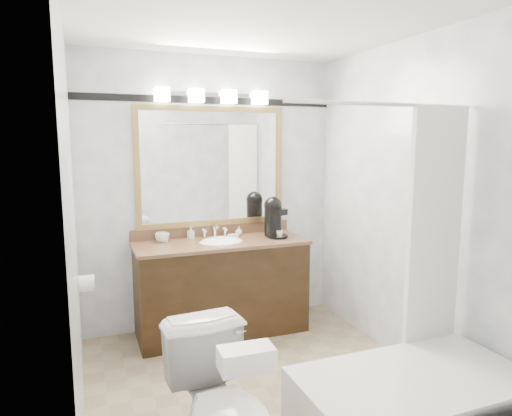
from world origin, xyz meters
The scene contains 15 objects.
room centered at (0.00, 0.00, 1.25)m, with size 2.42×2.62×2.52m.
vanity centered at (0.00, 1.02, 0.44)m, with size 1.53×0.58×0.97m.
mirror centered at (0.00, 1.28, 1.50)m, with size 1.40×0.04×1.10m.
vanity_light_bar centered at (0.00, 1.23, 2.13)m, with size 1.02×0.14×0.12m.
accent_stripe centered at (0.00, 1.29, 2.10)m, with size 2.40×0.01×0.06m, color black.
bathtub centered at (0.55, -0.90, 0.28)m, with size 1.30×0.75×1.96m.
tp_roll centered at (-1.14, 0.66, 0.70)m, with size 0.12×0.12×0.11m, color white.
toilet centered at (-0.54, -0.80, 0.40)m, with size 0.44×0.78×0.79m, color white.
tissue_box centered at (-0.54, -1.12, 0.84)m, with size 0.23×0.13×0.09m, color white.
coffee_maker centered at (0.52, 1.03, 1.04)m, with size 0.20×0.24×0.37m.
cup_left centered at (-0.50, 1.18, 0.89)m, with size 0.11×0.11×0.09m, color white.
cup_right centered at (-0.47, 1.17, 0.89)m, with size 0.08×0.08×0.08m, color white.
soap_bottle_a centered at (-0.23, 1.22, 0.90)m, with size 0.05×0.05×0.11m, color white.
soap_bottle_b centered at (0.23, 1.20, 0.89)m, with size 0.06×0.06×0.08m, color white.
soap_bar centered at (0.15, 1.13, 0.86)m, with size 0.09×0.06×0.03m, color beige.
Camera 1 is at (-1.15, -2.80, 1.74)m, focal length 32.00 mm.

